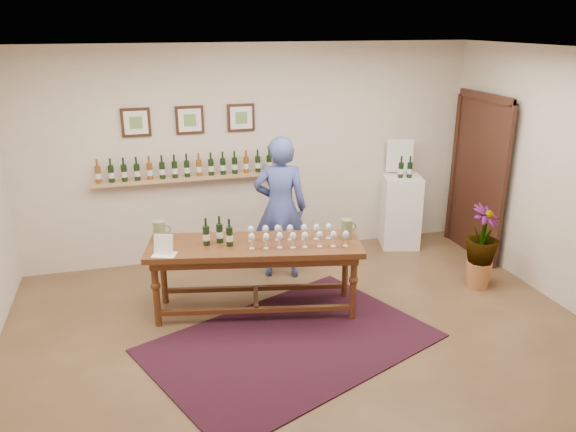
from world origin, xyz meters
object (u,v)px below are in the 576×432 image
object	(u,v)px
tasting_table	(255,254)
potted_plant	(482,247)
display_pedestal	(400,211)
person	(280,208)

from	to	relation	value
tasting_table	potted_plant	size ratio (longest dim) A/B	2.69
tasting_table	display_pedestal	world-z (taller)	display_pedestal
tasting_table	display_pedestal	xyz separation A→B (m)	(2.39, 1.34, -0.18)
potted_plant	person	bearing A→B (deg)	156.08
tasting_table	potted_plant	xyz separation A→B (m)	(2.71, -0.15, -0.17)
display_pedestal	potted_plant	size ratio (longest dim) A/B	1.15
potted_plant	display_pedestal	bearing A→B (deg)	102.15
display_pedestal	person	bearing A→B (deg)	-164.99
display_pedestal	potted_plant	bearing A→B (deg)	-77.85
tasting_table	display_pedestal	size ratio (longest dim) A/B	2.34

